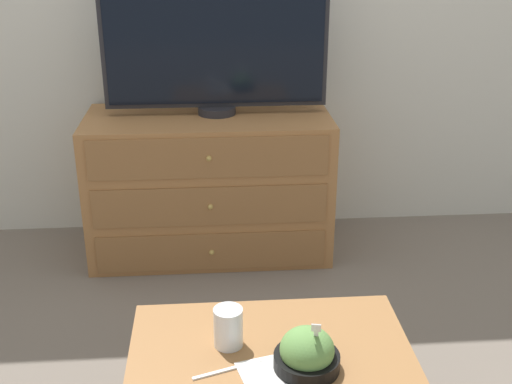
% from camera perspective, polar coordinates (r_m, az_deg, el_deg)
% --- Properties ---
extents(ground_plane, '(12.00, 12.00, 0.00)m').
position_cam_1_polar(ground_plane, '(3.48, -2.99, -2.73)').
color(ground_plane, '#70665B').
extents(dresser, '(1.13, 0.53, 0.68)m').
position_cam_1_polar(dresser, '(3.08, -4.13, 0.66)').
color(dresser, '#9E6B3D').
rests_on(dresser, ground_plane).
extents(tv, '(1.01, 0.17, 0.65)m').
position_cam_1_polar(tv, '(2.93, -3.65, 13.26)').
color(tv, '#232328').
rests_on(tv, dresser).
extents(coffee_table, '(0.77, 0.50, 0.43)m').
position_cam_1_polar(coffee_table, '(1.84, 1.31, -15.67)').
color(coffee_table, '#9E6B3D').
rests_on(coffee_table, ground_plane).
extents(takeout_bowl, '(0.17, 0.17, 0.17)m').
position_cam_1_polar(takeout_bowl, '(1.71, 4.55, -14.13)').
color(takeout_bowl, black).
rests_on(takeout_bowl, coffee_table).
extents(drink_cup, '(0.08, 0.08, 0.11)m').
position_cam_1_polar(drink_cup, '(1.78, -2.47, -12.10)').
color(drink_cup, '#9E6638').
rests_on(drink_cup, coffee_table).
extents(napkin, '(0.18, 0.18, 0.00)m').
position_cam_1_polar(napkin, '(1.70, 1.29, -15.95)').
color(napkin, white).
rests_on(napkin, coffee_table).
extents(knife, '(0.19, 0.07, 0.01)m').
position_cam_1_polar(knife, '(1.72, -2.42, -15.47)').
color(knife, white).
rests_on(knife, coffee_table).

